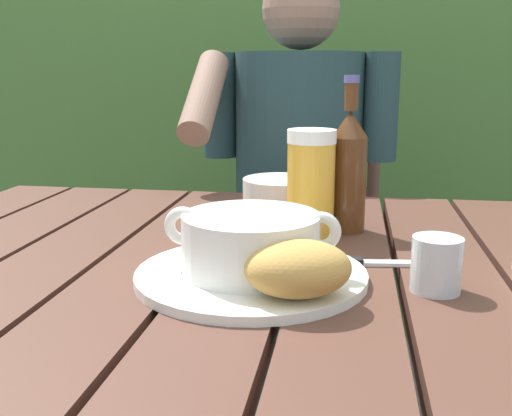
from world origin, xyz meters
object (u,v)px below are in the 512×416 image
at_px(table_knife, 361,262).
at_px(diner_bowl, 281,192).
at_px(chair_near_diner, 302,253).
at_px(soup_bowl, 251,241).
at_px(beer_bottle, 349,169).
at_px(serving_plate, 251,275).
at_px(beer_glass, 311,183).
at_px(bread_roll, 298,269).
at_px(water_glass_small, 436,264).
at_px(person_eating, 296,178).

relative_size(table_knife, diner_bowl, 1.02).
bearing_deg(chair_near_diner, table_knife, -80.36).
distance_m(soup_bowl, beer_bottle, 0.29).
xyz_separation_m(serving_plate, beer_bottle, (0.12, 0.26, 0.10)).
bearing_deg(beer_glass, soup_bowl, -104.90).
height_order(chair_near_diner, serving_plate, chair_near_diner).
height_order(beer_glass, table_knife, beer_glass).
bearing_deg(beer_glass, bread_roll, -88.55).
bearing_deg(serving_plate, beer_bottle, 65.59).
height_order(chair_near_diner, beer_glass, chair_near_diner).
relative_size(beer_glass, table_knife, 1.12).
relative_size(beer_glass, diner_bowl, 1.14).
relative_size(chair_near_diner, serving_plate, 3.24).
bearing_deg(serving_plate, bread_roll, -49.40).
bearing_deg(bread_roll, water_glass_small, 24.53).
bearing_deg(water_glass_small, bread_roll, -155.47).
xyz_separation_m(chair_near_diner, person_eating, (-0.00, -0.19, 0.26)).
height_order(soup_bowl, beer_glass, beer_glass).
distance_m(person_eating, water_glass_small, 0.82).
relative_size(person_eating, beer_glass, 7.37).
xyz_separation_m(serving_plate, table_knife, (0.14, 0.08, -0.00)).
height_order(soup_bowl, beer_bottle, beer_bottle).
distance_m(person_eating, soup_bowl, 0.78).
bearing_deg(chair_near_diner, person_eating, -90.82).
distance_m(serving_plate, beer_glass, 0.24).
xyz_separation_m(soup_bowl, beer_bottle, (0.12, 0.26, 0.05)).
height_order(beer_bottle, diner_bowl, beer_bottle).
height_order(water_glass_small, diner_bowl, water_glass_small).
relative_size(serving_plate, beer_bottle, 1.17).
bearing_deg(beer_bottle, bread_roll, -98.59).
relative_size(chair_near_diner, beer_bottle, 3.79).
distance_m(beer_bottle, water_glass_small, 0.29).
height_order(serving_plate, table_knife, serving_plate).
distance_m(chair_near_diner, beer_glass, 0.83).
relative_size(water_glass_small, diner_bowl, 0.45).
xyz_separation_m(serving_plate, water_glass_small, (0.23, -0.00, 0.03)).
distance_m(soup_bowl, table_knife, 0.17).
bearing_deg(water_glass_small, serving_plate, 178.83).
xyz_separation_m(soup_bowl, bread_roll, (0.07, -0.08, -0.01)).
relative_size(beer_bottle, water_glass_small, 3.76).
height_order(chair_near_diner, water_glass_small, chair_near_diner).
relative_size(soup_bowl, table_knife, 1.48).
xyz_separation_m(beer_bottle, water_glass_small, (0.11, -0.26, -0.07)).
bearing_deg(beer_glass, table_knife, -60.44).
relative_size(serving_plate, water_glass_small, 4.39).
distance_m(chair_near_diner, water_glass_small, 1.05).
xyz_separation_m(person_eating, beer_glass, (0.07, -0.56, 0.09)).
relative_size(chair_near_diner, person_eating, 0.76).
xyz_separation_m(person_eating, serving_plate, (0.02, -0.78, 0.01)).
relative_size(soup_bowl, beer_glass, 1.32).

